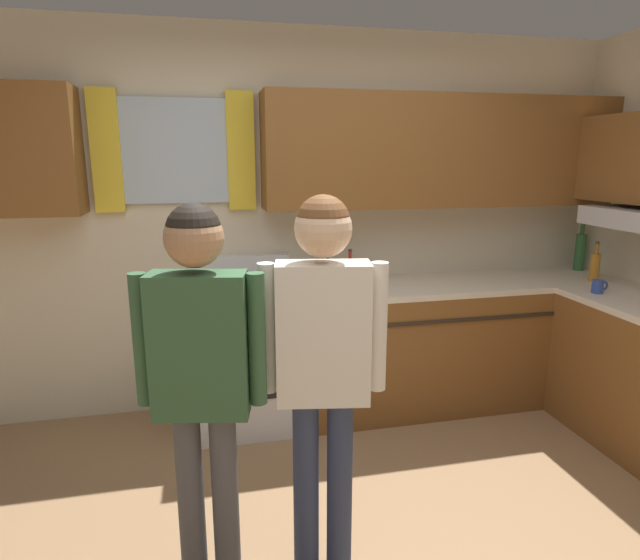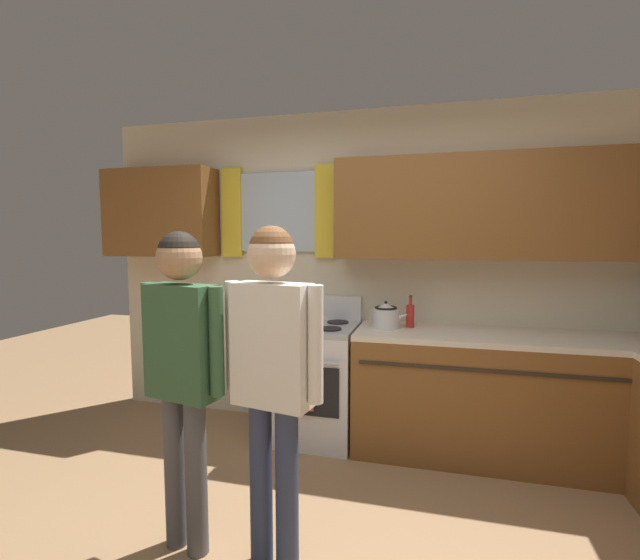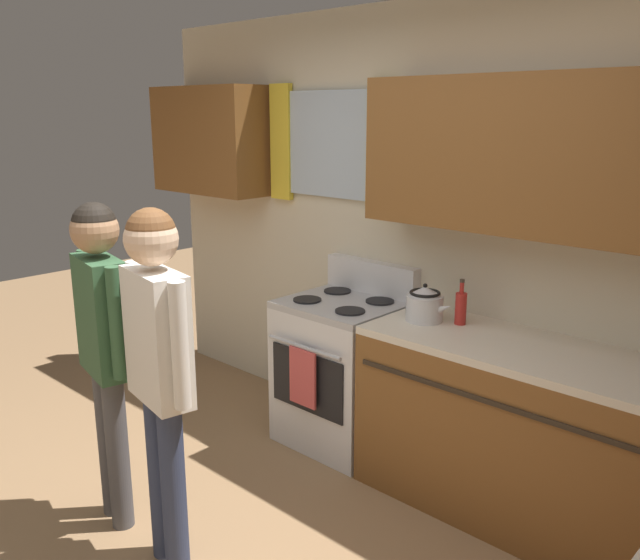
# 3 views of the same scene
# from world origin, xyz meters

# --- Properties ---
(back_wall_unit) EXTENTS (4.60, 0.42, 2.60)m
(back_wall_unit) POSITION_xyz_m (0.09, 1.81, 1.51)
(back_wall_unit) COLOR beige
(back_wall_unit) RESTS_ON ground
(kitchen_counter_run) EXTENTS (2.33, 2.17, 0.90)m
(kitchen_counter_run) POSITION_xyz_m (1.48, 1.11, 0.45)
(kitchen_counter_run) COLOR brown
(kitchen_counter_run) RESTS_ON ground
(stove_oven) EXTENTS (0.67, 0.67, 1.10)m
(stove_oven) POSITION_xyz_m (-0.39, 1.54, 0.47)
(stove_oven) COLOR silver
(stove_oven) RESTS_ON ground
(bottle_oil_amber) EXTENTS (0.06, 0.06, 0.29)m
(bottle_oil_amber) POSITION_xyz_m (2.05, 1.33, 1.01)
(bottle_oil_amber) COLOR #B27223
(bottle_oil_amber) RESTS_ON kitchen_counter_run
(bottle_wine_green) EXTENTS (0.08, 0.08, 0.39)m
(bottle_wine_green) POSITION_xyz_m (2.21, 1.69, 1.05)
(bottle_wine_green) COLOR #2D6633
(bottle_wine_green) RESTS_ON kitchen_counter_run
(bottle_sauce_red) EXTENTS (0.06, 0.06, 0.25)m
(bottle_sauce_red) POSITION_xyz_m (0.35, 1.64, 0.99)
(bottle_sauce_red) COLOR red
(bottle_sauce_red) RESTS_ON kitchen_counter_run
(mug_cobalt_blue) EXTENTS (0.11, 0.07, 0.08)m
(mug_cobalt_blue) POSITION_xyz_m (1.85, 1.04, 0.94)
(mug_cobalt_blue) COLOR #2D479E
(mug_cobalt_blue) RESTS_ON kitchen_counter_run
(stovetop_kettle) EXTENTS (0.27, 0.20, 0.21)m
(stovetop_kettle) POSITION_xyz_m (0.17, 1.56, 1.00)
(stovetop_kettle) COLOR silver
(stovetop_kettle) RESTS_ON kitchen_counter_run
(adult_left) EXTENTS (0.49, 0.23, 1.61)m
(adult_left) POSITION_xyz_m (-0.67, 0.14, 1.01)
(adult_left) COLOR #4C4C51
(adult_left) RESTS_ON ground
(adult_in_plaid) EXTENTS (0.50, 0.22, 1.63)m
(adult_in_plaid) POSITION_xyz_m (-0.19, 0.13, 1.02)
(adult_in_plaid) COLOR #2D3856
(adult_in_plaid) RESTS_ON ground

